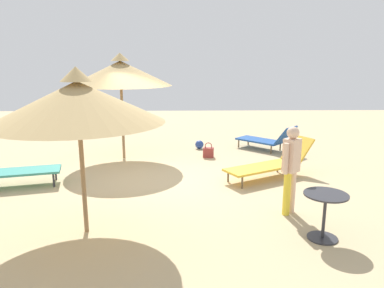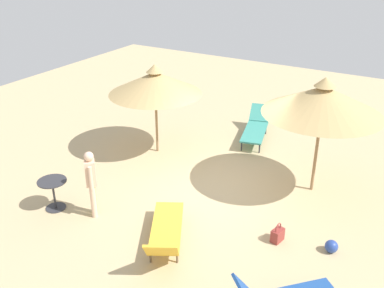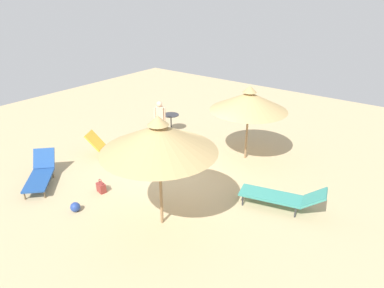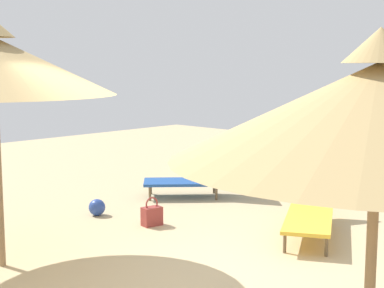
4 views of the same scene
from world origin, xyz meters
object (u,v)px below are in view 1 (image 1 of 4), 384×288
(side_table_round, at_px, (325,208))
(lounge_chair_far_right, at_px, (267,139))
(person_standing_near_right, at_px, (291,165))
(parasol_umbrella_front, at_px, (78,102))
(lounge_chair_far_left, at_px, (4,170))
(lounge_chair_back, at_px, (272,162))
(parasol_umbrella_edge, at_px, (121,73))
(beach_ball, at_px, (199,145))
(handbag, at_px, (208,152))

(side_table_round, bearing_deg, lounge_chair_far_right, 85.84)
(person_standing_near_right, relative_size, side_table_round, 2.17)
(parasol_umbrella_front, xyz_separation_m, lounge_chair_far_left, (-2.32, 2.15, -1.71))
(lounge_chair_far_left, bearing_deg, person_standing_near_right, -14.66)
(lounge_chair_far_left, distance_m, side_table_round, 6.55)
(lounge_chair_back, xyz_separation_m, side_table_round, (0.08, -3.03, 0.13))
(lounge_chair_far_right, relative_size, side_table_round, 2.38)
(parasol_umbrella_edge, bearing_deg, beach_ball, 25.51)
(person_standing_near_right, bearing_deg, beach_ball, 105.59)
(parasol_umbrella_edge, height_order, side_table_round, parasol_umbrella_edge)
(parasol_umbrella_edge, xyz_separation_m, lounge_chair_far_left, (-2.20, -2.45, -1.99))
(handbag, distance_m, beach_ball, 1.08)
(handbag, bearing_deg, parasol_umbrella_front, -116.50)
(parasol_umbrella_edge, bearing_deg, side_table_round, -51.93)
(person_standing_near_right, height_order, beach_ball, person_standing_near_right)
(parasol_umbrella_front, distance_m, parasol_umbrella_edge, 4.61)
(parasol_umbrella_front, relative_size, person_standing_near_right, 1.64)
(parasol_umbrella_edge, bearing_deg, handbag, -0.26)
(lounge_chair_far_right, distance_m, beach_ball, 2.11)
(parasol_umbrella_edge, bearing_deg, person_standing_near_right, -47.72)
(lounge_chair_back, distance_m, lounge_chair_far_right, 2.72)
(parasol_umbrella_front, relative_size, lounge_chair_back, 1.14)
(side_table_round, bearing_deg, handbag, 106.40)
(person_standing_near_right, relative_size, handbag, 3.65)
(parasol_umbrella_front, xyz_separation_m, beach_ball, (2.07, 5.65, -1.97))
(person_standing_near_right, distance_m, beach_ball, 5.26)
(parasol_umbrella_edge, bearing_deg, lounge_chair_far_left, -131.92)
(parasol_umbrella_front, bearing_deg, person_standing_near_right, 10.37)
(parasol_umbrella_front, bearing_deg, parasol_umbrella_edge, 91.61)
(lounge_chair_far_right, bearing_deg, handbag, -157.08)
(parasol_umbrella_edge, xyz_separation_m, lounge_chair_far_right, (4.28, 0.78, -2.02))
(parasol_umbrella_front, bearing_deg, lounge_chair_far_left, 137.20)
(parasol_umbrella_edge, distance_m, beach_ball, 3.32)
(lounge_chair_far_right, bearing_deg, beach_ball, 172.47)
(person_standing_near_right, bearing_deg, lounge_chair_far_left, 165.34)
(side_table_round, distance_m, beach_ball, 6.22)
(lounge_chair_far_left, distance_m, lounge_chair_far_right, 7.23)
(lounge_chair_far_left, bearing_deg, beach_ball, 38.48)
(parasol_umbrella_edge, distance_m, handbag, 3.28)
(parasol_umbrella_front, relative_size, lounge_chair_far_right, 1.49)
(handbag, height_order, beach_ball, handbag)
(lounge_chair_far_left, bearing_deg, parasol_umbrella_front, -42.80)
(lounge_chair_far_left, relative_size, person_standing_near_right, 1.47)
(parasol_umbrella_edge, height_order, beach_ball, parasol_umbrella_edge)
(person_standing_near_right, bearing_deg, lounge_chair_back, 84.94)
(lounge_chair_far_left, xyz_separation_m, person_standing_near_right, (5.80, -1.52, 0.52))
(parasol_umbrella_edge, xyz_separation_m, lounge_chair_back, (3.79, -1.90, -2.00))
(lounge_chair_back, bearing_deg, lounge_chair_far_right, 79.52)
(handbag, xyz_separation_m, side_table_round, (1.45, -4.92, 0.35))
(side_table_round, bearing_deg, person_standing_near_right, 105.12)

